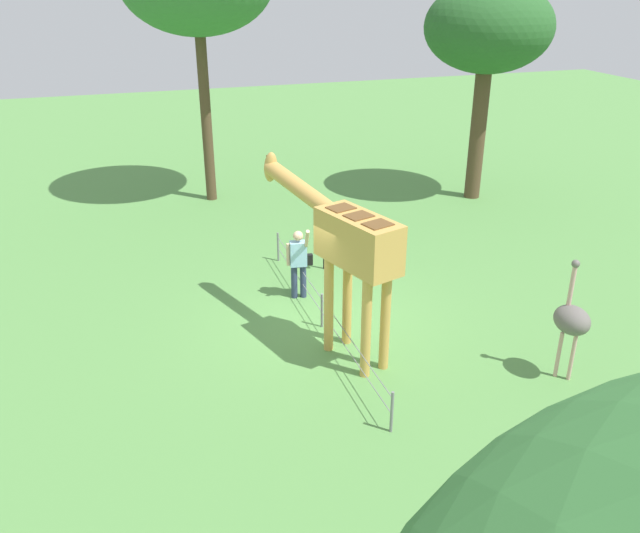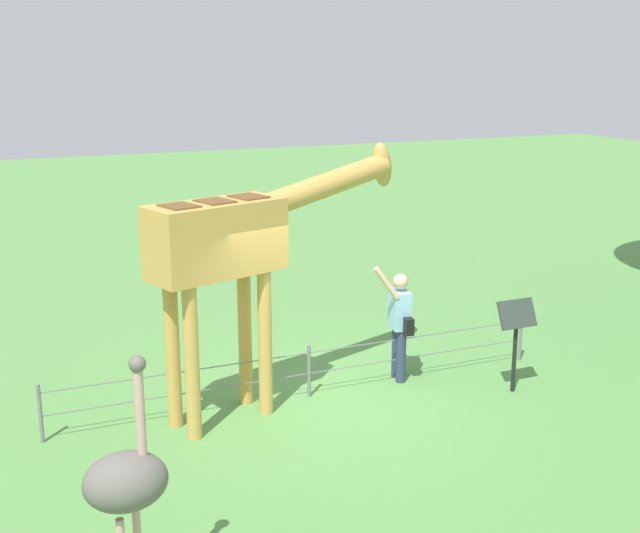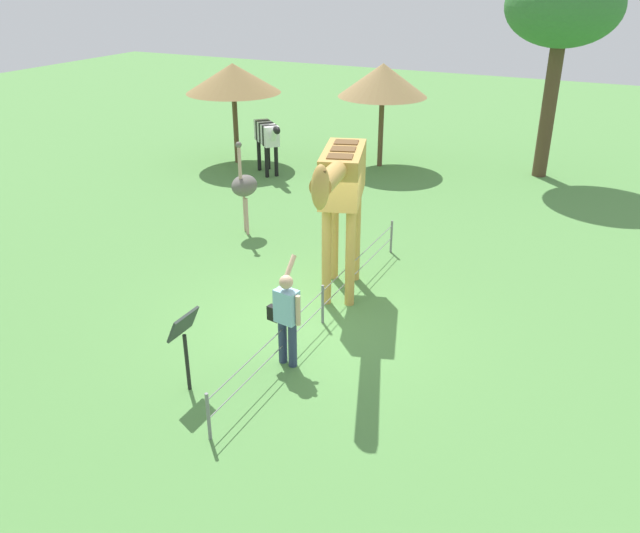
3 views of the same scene
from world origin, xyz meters
TOP-DOWN VIEW (x-y plane):
  - ground_plane at (0.00, 0.00)m, footprint 60.00×60.00m
  - giraffe at (-1.00, 0.05)m, footprint 3.84×1.64m
  - visitor at (1.42, 0.24)m, footprint 0.63×0.59m
  - ostrich at (-3.07, -3.35)m, footprint 0.70×0.56m
  - info_sign at (2.69, -0.77)m, footprint 0.56×0.21m
  - wire_fence at (0.00, 0.17)m, footprint 7.05×0.05m

SIDE VIEW (x-z plane):
  - ground_plane at x=0.00m, z-range 0.00..0.00m
  - wire_fence at x=0.00m, z-range 0.03..0.78m
  - visitor at x=1.42m, z-range 0.03..1.78m
  - info_sign at x=2.69m, z-range 0.29..1.61m
  - ostrich at x=-3.07m, z-range 0.05..2.30m
  - giraffe at x=-1.00m, z-range 0.56..3.95m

